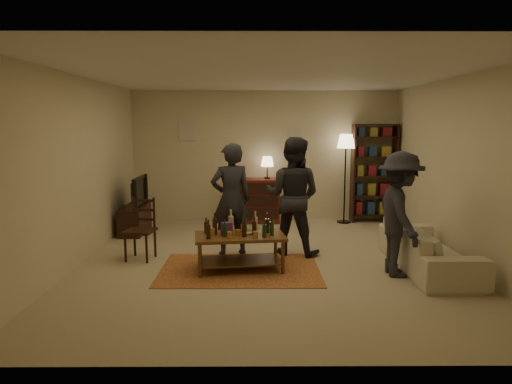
{
  "coord_description": "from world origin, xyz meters",
  "views": [
    {
      "loc": [
        -0.24,
        -6.56,
        2.01
      ],
      "look_at": [
        -0.2,
        0.1,
        1.02
      ],
      "focal_mm": 32.0,
      "sensor_mm": 36.0,
      "label": 1
    }
  ],
  "objects_px": {
    "dresser": "(255,199)",
    "person_right": "(293,196)",
    "floor_lamp": "(346,148)",
    "person_left": "(231,200)",
    "dining_chair": "(141,227)",
    "tv_stand": "(135,212)",
    "coffee_table": "(240,239)",
    "sofa": "(428,248)",
    "person_by_sofa": "(400,214)",
    "bookshelf": "(374,172)"
  },
  "relations": [
    {
      "from": "floor_lamp",
      "to": "person_by_sofa",
      "type": "height_order",
      "value": "floor_lamp"
    },
    {
      "from": "coffee_table",
      "to": "person_left",
      "type": "bearing_deg",
      "value": 101.2
    },
    {
      "from": "floor_lamp",
      "to": "person_left",
      "type": "bearing_deg",
      "value": -133.59
    },
    {
      "from": "dresser",
      "to": "coffee_table",
      "type": "bearing_deg",
      "value": -94.26
    },
    {
      "from": "dining_chair",
      "to": "bookshelf",
      "type": "distance_m",
      "value": 4.96
    },
    {
      "from": "dining_chair",
      "to": "person_by_sofa",
      "type": "height_order",
      "value": "person_by_sofa"
    },
    {
      "from": "dining_chair",
      "to": "person_left",
      "type": "distance_m",
      "value": 1.41
    },
    {
      "from": "floor_lamp",
      "to": "dining_chair",
      "type": "bearing_deg",
      "value": -144.64
    },
    {
      "from": "bookshelf",
      "to": "person_left",
      "type": "xyz_separation_m",
      "value": [
        -2.82,
        -2.45,
        -0.17
      ]
    },
    {
      "from": "tv_stand",
      "to": "person_left",
      "type": "distance_m",
      "value": 2.43
    },
    {
      "from": "coffee_table",
      "to": "floor_lamp",
      "type": "bearing_deg",
      "value": 56.26
    },
    {
      "from": "dresser",
      "to": "person_right",
      "type": "height_order",
      "value": "person_right"
    },
    {
      "from": "dining_chair",
      "to": "tv_stand",
      "type": "bearing_deg",
      "value": 117.04
    },
    {
      "from": "dining_chair",
      "to": "dresser",
      "type": "height_order",
      "value": "dresser"
    },
    {
      "from": "dining_chair",
      "to": "person_by_sofa",
      "type": "relative_size",
      "value": 0.56
    },
    {
      "from": "bookshelf",
      "to": "floor_lamp",
      "type": "height_order",
      "value": "bookshelf"
    },
    {
      "from": "dresser",
      "to": "person_by_sofa",
      "type": "height_order",
      "value": "person_by_sofa"
    },
    {
      "from": "tv_stand",
      "to": "sofa",
      "type": "relative_size",
      "value": 0.51
    },
    {
      "from": "bookshelf",
      "to": "sofa",
      "type": "height_order",
      "value": "bookshelf"
    },
    {
      "from": "tv_stand",
      "to": "person_left",
      "type": "relative_size",
      "value": 0.61
    },
    {
      "from": "person_left",
      "to": "person_by_sofa",
      "type": "relative_size",
      "value": 1.04
    },
    {
      "from": "coffee_table",
      "to": "dining_chair",
      "type": "distance_m",
      "value": 1.59
    },
    {
      "from": "sofa",
      "to": "person_right",
      "type": "xyz_separation_m",
      "value": [
        -1.83,
        0.78,
        0.61
      ]
    },
    {
      "from": "person_left",
      "to": "sofa",
      "type": "bearing_deg",
      "value": 148.85
    },
    {
      "from": "coffee_table",
      "to": "sofa",
      "type": "distance_m",
      "value": 2.63
    },
    {
      "from": "dining_chair",
      "to": "sofa",
      "type": "height_order",
      "value": "dining_chair"
    },
    {
      "from": "dresser",
      "to": "sofa",
      "type": "bearing_deg",
      "value": -52.46
    },
    {
      "from": "person_right",
      "to": "coffee_table",
      "type": "bearing_deg",
      "value": 66.95
    },
    {
      "from": "dining_chair",
      "to": "tv_stand",
      "type": "distance_m",
      "value": 1.75
    },
    {
      "from": "dining_chair",
      "to": "dresser",
      "type": "xyz_separation_m",
      "value": [
        1.72,
        2.58,
        -0.02
      ]
    },
    {
      "from": "bookshelf",
      "to": "person_by_sofa",
      "type": "bearing_deg",
      "value": -99.02
    },
    {
      "from": "person_by_sofa",
      "to": "bookshelf",
      "type": "bearing_deg",
      "value": -9.27
    },
    {
      "from": "bookshelf",
      "to": "sofa",
      "type": "bearing_deg",
      "value": -90.82
    },
    {
      "from": "dining_chair",
      "to": "bookshelf",
      "type": "bearing_deg",
      "value": 41.95
    },
    {
      "from": "person_right",
      "to": "floor_lamp",
      "type": "bearing_deg",
      "value": -97.83
    },
    {
      "from": "floor_lamp",
      "to": "person_by_sofa",
      "type": "relative_size",
      "value": 1.09
    },
    {
      "from": "floor_lamp",
      "to": "person_by_sofa",
      "type": "bearing_deg",
      "value": -88.83
    },
    {
      "from": "dresser",
      "to": "sofa",
      "type": "relative_size",
      "value": 0.65
    },
    {
      "from": "tv_stand",
      "to": "person_by_sofa",
      "type": "bearing_deg",
      "value": -30.65
    },
    {
      "from": "floor_lamp",
      "to": "person_left",
      "type": "distance_m",
      "value": 3.28
    },
    {
      "from": "coffee_table",
      "to": "person_right",
      "type": "distance_m",
      "value": 1.24
    },
    {
      "from": "coffee_table",
      "to": "person_by_sofa",
      "type": "bearing_deg",
      "value": -5.98
    },
    {
      "from": "person_right",
      "to": "person_by_sofa",
      "type": "xyz_separation_m",
      "value": [
        1.33,
        -1.04,
        -0.08
      ]
    },
    {
      "from": "dining_chair",
      "to": "tv_stand",
      "type": "height_order",
      "value": "tv_stand"
    },
    {
      "from": "coffee_table",
      "to": "dresser",
      "type": "relative_size",
      "value": 0.96
    },
    {
      "from": "dining_chair",
      "to": "person_left",
      "type": "height_order",
      "value": "person_left"
    },
    {
      "from": "coffee_table",
      "to": "sofa",
      "type": "height_order",
      "value": "coffee_table"
    },
    {
      "from": "dresser",
      "to": "floor_lamp",
      "type": "relative_size",
      "value": 0.75
    },
    {
      "from": "person_left",
      "to": "person_right",
      "type": "relative_size",
      "value": 0.95
    },
    {
      "from": "dresser",
      "to": "floor_lamp",
      "type": "xyz_separation_m",
      "value": [
        1.82,
        -0.06,
        1.07
      ]
    }
  ]
}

